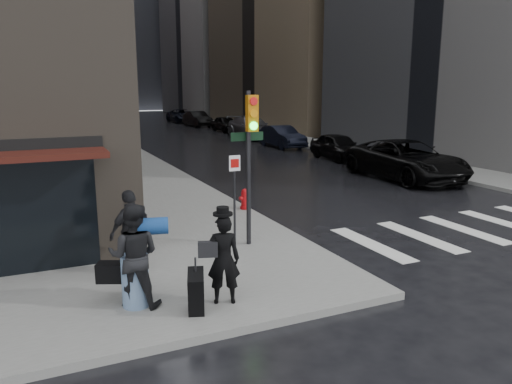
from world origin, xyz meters
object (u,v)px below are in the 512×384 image
parked_car_0 (406,160)px  parked_car_1 (338,147)px  traffic_light (249,148)px  parked_car_3 (251,128)px  parked_car_2 (282,137)px  parked_car_5 (197,119)px  parked_car_6 (182,116)px  man_overcoat (218,264)px  parked_car_4 (226,124)px  man_greycoat (131,232)px  man_jeans (134,255)px  fire_hydrant (244,200)px

parked_car_0 → parked_car_1: 6.12m
traffic_light → parked_car_3: size_ratio=0.67×
parked_car_2 → parked_car_5: parked_car_5 is taller
parked_car_5 → parked_car_6: size_ratio=0.89×
man_overcoat → parked_car_5: man_overcoat is taller
parked_car_0 → parked_car_2: size_ratio=1.41×
parked_car_4 → parked_car_5: size_ratio=0.87×
man_overcoat → man_greycoat: man_overcoat is taller
parked_car_4 → man_jeans: bearing=-116.0°
man_jeans → parked_car_2: 24.43m
fire_hydrant → parked_car_4: size_ratio=0.17×
parked_car_0 → parked_car_5: (0.52, 30.43, -0.09)m
parked_car_4 → parked_car_2: bearing=-96.2°
man_jeans → fire_hydrant: (4.52, 5.67, -0.64)m
parked_car_5 → parked_car_4: bearing=-87.5°
parked_car_4 → parked_car_3: bearing=-94.8°
parked_car_6 → parked_car_5: bearing=-94.6°
man_greycoat → parked_car_4: man_greycoat is taller
man_greycoat → parked_car_0: size_ratio=0.29×
man_overcoat → parked_car_0: man_overcoat is taller
fire_hydrant → parked_car_3: bearing=65.5°
parked_car_1 → parked_car_6: bearing=93.6°
traffic_light → parked_car_2: bearing=60.0°
parked_car_1 → man_greycoat: bearing=-132.9°
parked_car_6 → parked_car_4: bearing=-90.5°
man_jeans → man_greycoat: 1.66m
traffic_light → parked_car_6: traffic_light is taller
parked_car_4 → traffic_light: bearing=-112.4°
man_jeans → parked_car_5: size_ratio=0.41×
parked_car_0 → man_jeans: bearing=-147.0°
parked_car_3 → parked_car_6: parked_car_3 is taller
fire_hydrant → parked_car_3: (9.49, 20.81, 0.36)m
man_overcoat → parked_car_6: (12.55, 45.30, -0.20)m
man_overcoat → parked_car_5: size_ratio=0.40×
traffic_light → parked_car_0: 11.70m
traffic_light → parked_car_5: size_ratio=0.82×
man_jeans → parked_car_6: 46.84m
parked_car_0 → parked_car_2: 12.18m
parked_car_3 → parked_car_4: parked_car_3 is taller
fire_hydrant → parked_car_3: 22.88m
man_overcoat → parked_car_5: (12.31, 39.21, -0.16)m
parked_car_0 → parked_car_1: size_ratio=1.44×
traffic_light → parked_car_6: bearing=75.4°
parked_car_5 → parked_car_1: bearing=-93.1°
man_overcoat → parked_car_3: size_ratio=0.32×
man_overcoat → parked_car_4: man_overcoat is taller
man_jeans → traffic_light: size_ratio=0.50×
man_overcoat → parked_car_2: 24.20m
fire_hydrant → parked_car_2: bearing=58.8°
parked_car_1 → parked_car_3: bearing=92.6°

